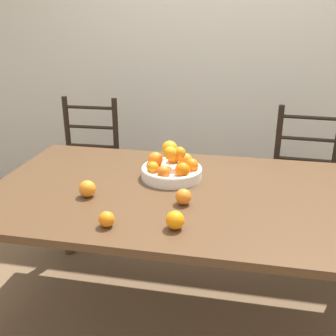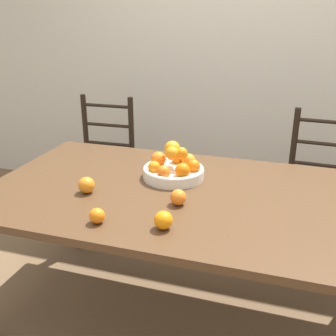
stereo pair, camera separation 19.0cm
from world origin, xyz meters
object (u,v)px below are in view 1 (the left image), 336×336
fruit_bowl (172,168)px  chair_left (87,170)px  orange_loose_2 (107,219)px  chair_right (304,186)px  orange_loose_0 (183,197)px  orange_loose_1 (175,220)px  orange_loose_3 (87,189)px

fruit_bowl → chair_left: size_ratio=0.32×
fruit_bowl → orange_loose_2: bearing=-106.2°
fruit_bowl → chair_right: chair_right is taller
orange_loose_0 → chair_right: (0.66, 0.99, -0.33)m
orange_loose_2 → chair_right: chair_right is taller
chair_left → orange_loose_2: bearing=-65.5°
orange_loose_1 → orange_loose_2: bearing=-172.3°
orange_loose_2 → chair_right: 1.58m
orange_loose_2 → orange_loose_3: orange_loose_3 is taller
orange_loose_1 → orange_loose_3: 0.49m
orange_loose_1 → chair_left: size_ratio=0.08×
orange_loose_2 → chair_left: 1.42m
fruit_bowl → orange_loose_0: 0.31m
orange_loose_1 → chair_right: chair_right is taller
chair_right → fruit_bowl: bearing=-135.0°
fruit_bowl → orange_loose_2: size_ratio=4.90×
fruit_bowl → chair_right: size_ratio=0.32×
chair_left → chair_right: (1.54, -0.00, 0.00)m
chair_left → fruit_bowl: bearing=-43.9°
chair_right → orange_loose_3: bearing=-135.2°
fruit_bowl → orange_loose_2: fruit_bowl is taller
orange_loose_0 → orange_loose_1: bearing=-89.5°
fruit_bowl → orange_loose_2: (-0.16, -0.54, -0.02)m
fruit_bowl → chair_left: (-0.77, 0.70, -0.34)m
orange_loose_0 → chair_left: size_ratio=0.07×
orange_loose_1 → orange_loose_3: size_ratio=0.96×
orange_loose_1 → chair_left: bearing=126.1°
orange_loose_1 → chair_right: 1.41m
orange_loose_3 → chair_left: size_ratio=0.08×
fruit_bowl → chair_left: chair_left is taller
orange_loose_1 → chair_right: (0.66, 1.20, -0.33)m
chair_left → chair_right: same height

